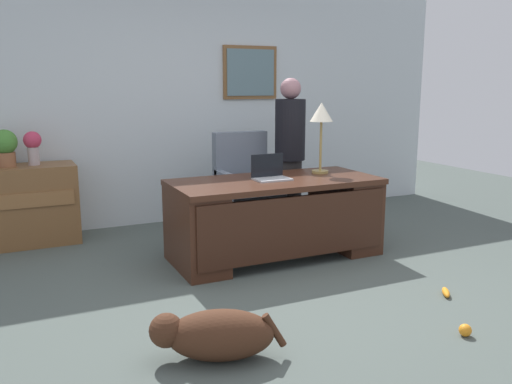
% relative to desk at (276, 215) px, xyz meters
% --- Properties ---
extents(ground_plane, '(12.00, 12.00, 0.00)m').
position_rel_desk_xyz_m(ground_plane, '(-0.34, -0.82, -0.40)').
color(ground_plane, '#4C5651').
extents(back_wall, '(7.00, 0.16, 2.70)m').
position_rel_desk_xyz_m(back_wall, '(-0.33, 1.78, 0.95)').
color(back_wall, silver).
rests_on(back_wall, ground_plane).
extents(desk, '(1.89, 0.86, 0.73)m').
position_rel_desk_xyz_m(desk, '(0.00, 0.00, 0.00)').
color(desk, '#422316').
rests_on(desk, ground_plane).
extents(credenza, '(1.25, 0.50, 0.79)m').
position_rel_desk_xyz_m(credenza, '(-2.20, 1.43, -0.00)').
color(credenza, brown).
rests_on(credenza, ground_plane).
extents(armchair, '(0.60, 0.59, 1.07)m').
position_rel_desk_xyz_m(armchair, '(0.10, 0.90, 0.08)').
color(armchair, slate).
rests_on(armchair, ground_plane).
extents(person_standing, '(0.32, 0.32, 1.64)m').
position_rel_desk_xyz_m(person_standing, '(0.54, 0.74, 0.44)').
color(person_standing, '#262323').
rests_on(person_standing, ground_plane).
extents(dog_lying, '(0.76, 0.50, 0.30)m').
position_rel_desk_xyz_m(dog_lying, '(-1.19, -1.53, -0.25)').
color(dog_lying, '#472819').
rests_on(dog_lying, ground_plane).
extents(laptop, '(0.32, 0.22, 0.22)m').
position_rel_desk_xyz_m(laptop, '(-0.04, 0.05, 0.39)').
color(laptop, '#B2B5BA').
rests_on(laptop, desk).
extents(desk_lamp, '(0.22, 0.22, 0.68)m').
position_rel_desk_xyz_m(desk_lamp, '(0.56, 0.16, 0.87)').
color(desk_lamp, '#9E8447').
rests_on(desk_lamp, desk).
extents(vase_with_flowers, '(0.17, 0.17, 0.33)m').
position_rel_desk_xyz_m(vase_with_flowers, '(-1.95, 1.43, 0.59)').
color(vase_with_flowers, '#AD9B9C').
rests_on(vase_with_flowers, credenza).
extents(potted_plant, '(0.24, 0.24, 0.36)m').
position_rel_desk_xyz_m(potted_plant, '(-2.20, 1.43, 0.59)').
color(potted_plant, brown).
rests_on(potted_plant, credenza).
extents(dog_toy_ball, '(0.08, 0.08, 0.08)m').
position_rel_desk_xyz_m(dog_toy_ball, '(0.36, -1.94, -0.36)').
color(dog_toy_ball, orange).
rests_on(dog_toy_ball, ground_plane).
extents(dog_toy_bone, '(0.14, 0.18, 0.05)m').
position_rel_desk_xyz_m(dog_toy_bone, '(0.75, -1.37, -0.38)').
color(dog_toy_bone, orange).
rests_on(dog_toy_bone, ground_plane).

